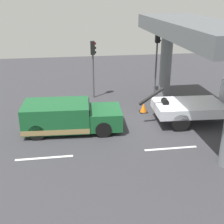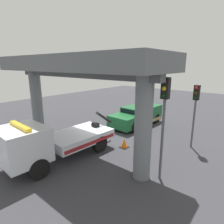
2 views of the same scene
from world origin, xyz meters
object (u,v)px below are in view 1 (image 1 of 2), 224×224
object	(u,v)px
tow_truck_white	(222,102)
towed_van_green	(68,117)
traffic_light_near	(93,57)
traffic_cone_orange	(144,108)
traffic_light_far	(157,48)

from	to	relation	value
tow_truck_white	towed_van_green	distance (m)	8.77
tow_truck_white	traffic_light_near	xyz separation A→B (m)	(-6.86, 5.28, 1.71)
tow_truck_white	traffic_cone_orange	world-z (taller)	tow_truck_white
tow_truck_white	traffic_light_near	size ratio (longest dim) A/B	1.83
tow_truck_white	towed_van_green	xyz separation A→B (m)	(-8.76, 0.04, -0.42)
traffic_light_far	traffic_light_near	bearing A→B (deg)	180.00
towed_van_green	tow_truck_white	bearing A→B (deg)	-0.28
traffic_light_near	traffic_cone_orange	distance (m)	5.05
tow_truck_white	traffic_cone_orange	size ratio (longest dim) A/B	12.33
traffic_cone_orange	traffic_light_far	bearing A→B (deg)	62.78
traffic_light_near	traffic_light_far	bearing A→B (deg)	0.00
traffic_cone_orange	tow_truck_white	bearing A→B (deg)	-26.46
towed_van_green	traffic_cone_orange	world-z (taller)	towed_van_green
towed_van_green	traffic_cone_orange	bearing A→B (deg)	22.64
traffic_light_near	traffic_light_far	size ratio (longest dim) A/B	0.85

